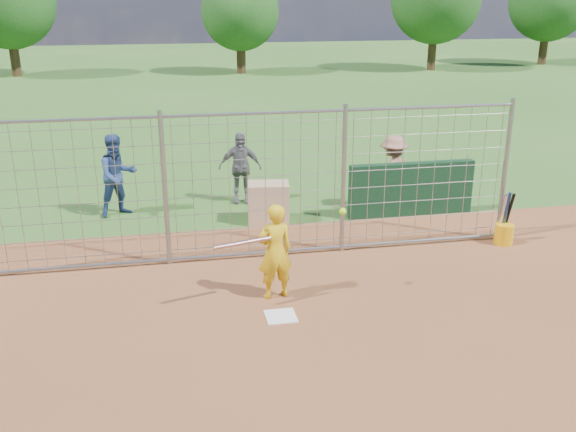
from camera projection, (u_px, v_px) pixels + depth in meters
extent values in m
plane|color=#2D591E|center=(278.00, 311.00, 9.24)|extent=(100.00, 100.00, 0.00)
cube|color=silver|center=(281.00, 316.00, 9.05)|extent=(0.43, 0.43, 0.02)
cube|color=#11381E|center=(411.00, 189.00, 13.01)|extent=(2.60, 0.20, 1.10)
imported|color=gold|center=(275.00, 252.00, 9.42)|extent=(0.59, 0.45, 1.47)
imported|color=navy|center=(118.00, 175.00, 12.93)|extent=(1.00, 0.91, 1.67)
imported|color=slate|center=(240.00, 168.00, 13.73)|extent=(0.95, 0.50, 1.55)
imported|color=#936350|center=(393.00, 173.00, 13.22)|extent=(1.18, 1.06, 1.59)
cube|color=tan|center=(268.00, 203.00, 12.66)|extent=(0.87, 0.65, 0.80)
cylinder|color=silver|center=(242.00, 243.00, 8.94)|extent=(0.85, 0.29, 0.06)
sphere|color=#BFF519|center=(343.00, 211.00, 9.24)|extent=(0.10, 0.10, 0.10)
cylinder|color=#E5A30C|center=(504.00, 234.00, 11.61)|extent=(0.34, 0.34, 0.38)
cylinder|color=silver|center=(502.00, 215.00, 11.53)|extent=(0.12, 0.29, 0.83)
cylinder|color=navy|center=(506.00, 214.00, 11.54)|extent=(0.08, 0.16, 0.85)
cylinder|color=black|center=(508.00, 214.00, 11.55)|extent=(0.06, 0.27, 0.84)
cylinder|color=gray|center=(165.00, 190.00, 10.39)|extent=(0.08, 0.08, 2.60)
cylinder|color=gray|center=(343.00, 180.00, 10.93)|extent=(0.08, 0.08, 2.60)
cylinder|color=gray|center=(505.00, 171.00, 11.48)|extent=(0.08, 0.08, 2.60)
cylinder|color=gray|center=(255.00, 113.00, 10.26)|extent=(9.00, 0.05, 0.05)
cylinder|color=gray|center=(258.00, 253.00, 11.07)|extent=(9.00, 0.05, 0.05)
cube|color=gray|center=(256.00, 188.00, 10.68)|extent=(9.00, 0.02, 2.50)
cylinder|color=#3F2B19|center=(14.00, 52.00, 34.03)|extent=(0.50, 0.50, 2.52)
sphere|color=#26561E|center=(7.00, 1.00, 33.17)|extent=(4.90, 4.90, 4.90)
cylinder|color=#3F2B19|center=(241.00, 53.00, 35.34)|extent=(0.50, 0.50, 2.16)
sphere|color=#26561E|center=(240.00, 11.00, 34.60)|extent=(4.20, 4.20, 4.20)
cylinder|color=#3F2B19|center=(432.00, 47.00, 36.81)|extent=(0.50, 0.50, 2.59)
cylinder|color=#3F2B19|center=(544.00, 44.00, 39.67)|extent=(0.50, 0.50, 2.45)
sphere|color=#26561E|center=(549.00, 1.00, 38.84)|extent=(4.76, 4.76, 4.76)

